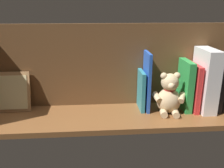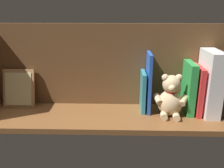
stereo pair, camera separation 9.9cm
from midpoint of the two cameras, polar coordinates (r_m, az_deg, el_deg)
name	(u,v)px [view 2 (the right image)]	position (r cm, az deg, el deg)	size (l,w,h in cm)	color
ground_plane	(112,116)	(103.99, 2.74, -7.63)	(110.29, 27.66, 2.20)	brown
shelf_back_panel	(113,65)	(108.32, 2.78, 4.34)	(110.29, 1.50, 36.50)	brown
book_1	(220,88)	(113.06, 26.37, -0.99)	(2.41, 14.06, 21.35)	black
dictionary_thick_white	(210,83)	(109.34, 24.40, 0.16)	(5.98, 15.96, 26.72)	white
book_2	(197,90)	(109.32, 21.70, -1.28)	(1.99, 14.42, 20.24)	red
book_3	(189,88)	(108.50, 20.04, -0.85)	(2.85, 13.36, 21.62)	green
teddy_bear	(171,98)	(103.61, 16.24, -3.12)	(14.22, 12.21, 17.68)	#D1B284
book_4	(149,82)	(104.63, 11.24, 0.31)	(1.27, 11.62, 25.28)	blue
book_5	(143,91)	(105.86, 9.88, -1.73)	(1.57, 11.02, 17.12)	teal
picture_frame_leaning	(19,89)	(114.16, -18.73, -1.06)	(13.91, 5.43, 17.07)	#A87A4C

